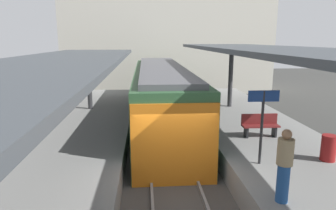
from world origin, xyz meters
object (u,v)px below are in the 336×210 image
(platform_bench, at_px, (260,125))
(litter_bin, at_px, (328,148))
(passenger_near_bench, at_px, (284,165))
(commuter_train, at_px, (161,95))
(platform_sign, at_px, (263,111))

(platform_bench, bearing_deg, litter_bin, -64.21)
(platform_bench, distance_m, passenger_near_bench, 4.89)
(platform_bench, bearing_deg, commuter_train, 124.62)
(platform_sign, bearing_deg, commuter_train, 108.27)
(platform_bench, height_order, platform_sign, platform_sign)
(commuter_train, height_order, passenger_near_bench, commuter_train)
(commuter_train, bearing_deg, platform_bench, -55.38)
(platform_bench, xyz_separation_m, passenger_near_bench, (-1.28, -4.71, 0.43))
(platform_sign, bearing_deg, litter_bin, 1.89)
(commuter_train, distance_m, platform_sign, 8.03)
(platform_bench, xyz_separation_m, litter_bin, (1.20, -2.48, -0.06))
(platform_bench, height_order, passenger_near_bench, passenger_near_bench)
(commuter_train, relative_size, passenger_near_bench, 8.46)
(passenger_near_bench, bearing_deg, platform_bench, 74.82)
(platform_sign, bearing_deg, platform_bench, 69.13)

